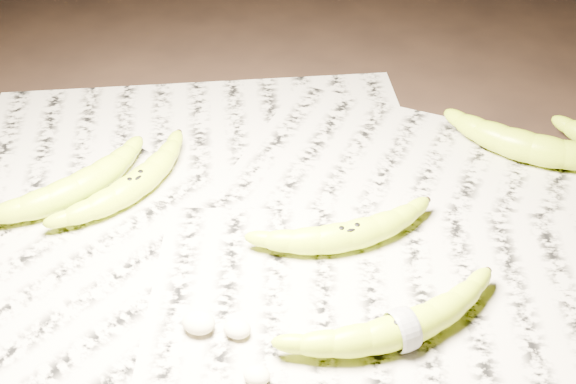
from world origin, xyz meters
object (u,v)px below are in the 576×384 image
(banana_taped, at_px, (403,327))
(banana_center, at_px, (348,233))
(banana_upper_a, at_px, (533,146))
(banana_left_b, at_px, (76,186))
(banana_left_a, at_px, (135,183))

(banana_taped, bearing_deg, banana_center, 84.73)
(banana_center, height_order, banana_upper_a, banana_upper_a)
(banana_center, bearing_deg, banana_left_b, 148.69)
(banana_left_a, height_order, banana_center, same)
(banana_taped, bearing_deg, banana_left_b, 125.53)
(banana_taped, bearing_deg, banana_left_a, 118.81)
(banana_left_b, relative_size, banana_upper_a, 0.93)
(banana_left_b, height_order, banana_upper_a, banana_upper_a)
(banana_upper_a, bearing_deg, banana_left_a, -146.76)
(banana_left_b, xyz_separation_m, banana_upper_a, (0.50, 0.23, 0.00))
(banana_left_b, xyz_separation_m, banana_taped, (0.40, -0.10, -0.00))
(banana_taped, xyz_separation_m, banana_upper_a, (0.10, 0.33, 0.00))
(banana_taped, relative_size, banana_upper_a, 1.02)
(banana_upper_a, bearing_deg, banana_left_b, -146.79)
(banana_upper_a, bearing_deg, banana_center, -121.12)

